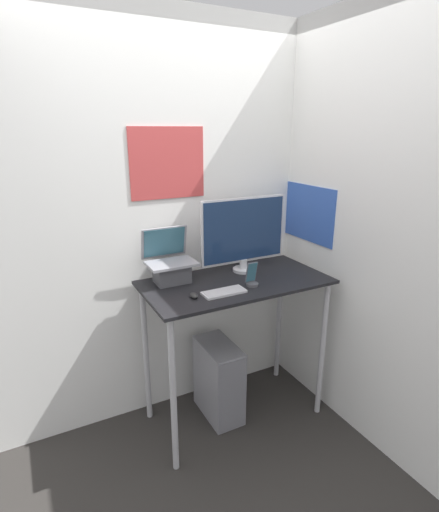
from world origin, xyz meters
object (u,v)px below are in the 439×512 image
Objects in this scene: keyboard at (224,292)px; cell_phone at (252,279)px; monitor at (244,234)px; mouse at (194,296)px; computer_tower at (219,380)px; laptop at (171,267)px.

cell_phone is at bearing 8.28° from keyboard.
mouse is at bearing -151.46° from monitor.
mouse is 0.81m from computer_tower.
laptop is at bearing 94.10° from mouse.
monitor is 2.37× the size of keyboard.
keyboard is at bearing -109.19° from computer_tower.
laptop reaches higher than cell_phone.
cell_phone reaches higher than computer_tower.
cell_phone reaches higher than mouse.
laptop is at bearing 145.05° from cell_phone.
keyboard is 1.73× the size of cell_phone.
monitor is 9.16× the size of mouse.
laptop is 2.22× the size of cell_phone.
monitor is (0.50, -0.04, 0.16)m from laptop.
monitor is at bearing 43.41° from keyboard.
keyboard is (-0.29, -0.28, -0.25)m from monitor.
mouse is (-0.18, 0.02, 0.01)m from keyboard.
cell_phone is (0.41, -0.29, -0.05)m from laptop.
monitor is 4.09× the size of cell_phone.
monitor is 0.59m from mouse.
laptop is 0.39m from keyboard.
computer_tower is (0.27, -0.12, -0.83)m from laptop.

